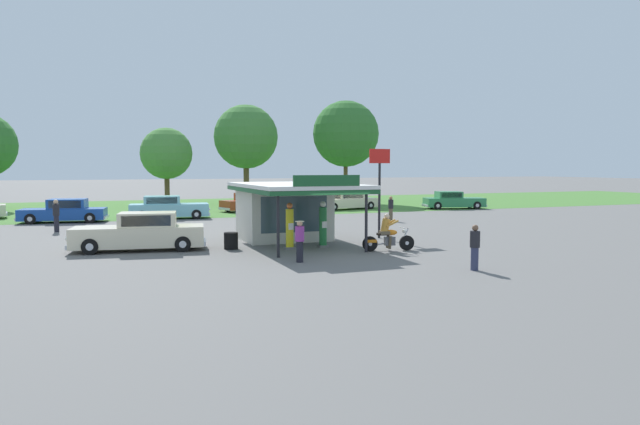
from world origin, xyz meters
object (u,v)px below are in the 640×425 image
at_px(bystander_strolling_foreground, 475,247).
at_px(parked_car_second_row_spare, 453,201).
at_px(gas_pump_nearside, 290,228).
at_px(parked_car_back_row_centre, 347,201).
at_px(bystander_chatting_near_pumps, 300,240).
at_px(roadside_pole_sign, 380,177).
at_px(motorcycle_with_rider, 388,236).
at_px(parked_car_back_row_far_right, 168,208).
at_px(gas_pump_offside, 323,226).
at_px(parked_car_back_row_centre_right, 64,212).
at_px(spare_tire_stack, 231,241).
at_px(parked_car_back_row_left, 251,203).
at_px(bystander_admiring_sedan, 56,215).
at_px(featured_classic_sedan, 141,233).
at_px(bystander_standing_back_lot, 391,208).

bearing_deg(bystander_strolling_foreground, parked_car_second_row_spare, 56.83).
xyz_separation_m(parked_car_second_row_spare, bystander_strolling_foreground, (-16.05, -24.56, 0.15)).
distance_m(gas_pump_nearside, parked_car_back_row_centre, 23.11).
bearing_deg(bystander_chatting_near_pumps, roadside_pole_sign, 41.41).
xyz_separation_m(parked_car_back_row_centre, bystander_strolling_foreground, (-7.28, -27.05, 0.15)).
relative_size(motorcycle_with_rider, roadside_pole_sign, 0.51).
bearing_deg(parked_car_back_row_centre, roadside_pole_sign, -109.19).
bearing_deg(bystander_chatting_near_pumps, parked_car_back_row_far_right, 97.22).
height_order(gas_pump_offside, bystander_strolling_foreground, gas_pump_offside).
relative_size(parked_car_back_row_centre_right, spare_tire_stack, 7.62).
bearing_deg(parked_car_back_row_left, parked_car_back_row_far_right, -147.12).
height_order(parked_car_back_row_far_right, bystander_strolling_foreground, bystander_strolling_foreground).
relative_size(bystander_admiring_sedan, roadside_pole_sign, 0.40).
bearing_deg(bystander_admiring_sedan, parked_car_back_row_far_right, 42.09).
distance_m(parked_car_second_row_spare, bystander_admiring_sedan, 30.92).
distance_m(featured_classic_sedan, bystander_standing_back_lot, 17.95).
relative_size(parked_car_back_row_far_right, bystander_chatting_near_pumps, 3.57).
distance_m(parked_car_back_row_left, spare_tire_stack, 21.15).
distance_m(gas_pump_offside, parked_car_back_row_centre_right, 19.95).
distance_m(motorcycle_with_rider, bystander_chatting_near_pumps, 4.58).
relative_size(parked_car_back_row_centre, bystander_chatting_near_pumps, 3.73).
height_order(motorcycle_with_rider, bystander_strolling_foreground, motorcycle_with_rider).
bearing_deg(bystander_standing_back_lot, gas_pump_nearside, -136.34).
height_order(parked_car_second_row_spare, parked_car_back_row_centre_right, parked_car_back_row_centre_right).
relative_size(gas_pump_offside, bystander_standing_back_lot, 1.25).
bearing_deg(spare_tire_stack, parked_car_back_row_centre, 53.80).
relative_size(gas_pump_offside, parked_car_back_row_left, 0.38).
xyz_separation_m(parked_car_back_row_left, parked_car_back_row_centre, (7.87, -1.19, 0.00)).
xyz_separation_m(gas_pump_nearside, roadside_pole_sign, (5.33, 1.99, 2.12)).
bearing_deg(bystander_standing_back_lot, parked_car_second_row_spare, 37.37).
relative_size(parked_car_back_row_centre, roadside_pole_sign, 1.31).
relative_size(parked_car_back_row_centre_right, bystander_strolling_foreground, 3.50).
xyz_separation_m(featured_classic_sedan, parked_car_back_row_far_right, (2.75, 14.74, -0.01)).
distance_m(bystander_strolling_foreground, spare_tire_stack, 10.42).
bearing_deg(gas_pump_nearside, spare_tire_stack, 158.51).
distance_m(parked_car_back_row_centre_right, bystander_standing_back_lot, 21.00).
distance_m(parked_car_back_row_centre, spare_tire_stack, 23.62).
xyz_separation_m(parked_car_back_row_left, parked_car_back_row_far_right, (-6.98, -4.51, 0.06)).
distance_m(parked_car_back_row_centre_right, roadside_pole_sign, 21.01).
xyz_separation_m(gas_pump_offside, parked_car_back_row_centre, (10.06, 19.99, -0.26)).
distance_m(featured_classic_sedan, spare_tire_stack, 3.80).
bearing_deg(spare_tire_stack, featured_classic_sedan, 164.62).
relative_size(parked_car_back_row_centre, bystander_strolling_foreground, 3.70).
bearing_deg(bystander_admiring_sedan, parked_car_back_row_centre_right, 89.02).
xyz_separation_m(parked_car_back_row_far_right, bystander_chatting_near_pumps, (2.53, -20.01, 0.10)).
height_order(gas_pump_offside, featured_classic_sedan, gas_pump_offside).
bearing_deg(bystander_strolling_foreground, parked_car_back_row_left, 91.18).
distance_m(parked_car_back_row_far_right, bystander_admiring_sedan, 8.83).
height_order(parked_car_back_row_centre_right, bystander_standing_back_lot, bystander_standing_back_lot).
relative_size(gas_pump_offside, bystander_admiring_sedan, 1.15).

